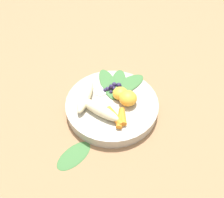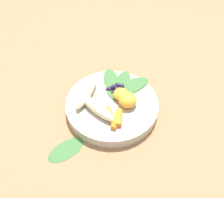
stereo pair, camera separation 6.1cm
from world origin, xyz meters
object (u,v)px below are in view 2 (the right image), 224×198
bowl (112,105)px  kale_leaf_stray (66,149)px  banana_peeled_left (97,108)px  orange_segment_near (121,94)px  banana_peeled_right (87,92)px

bowl → kale_leaf_stray: bearing=154.2°
banana_peeled_left → orange_segment_near: 0.08m
orange_segment_near → kale_leaf_stray: (-0.18, 0.10, -0.05)m
orange_segment_near → kale_leaf_stray: size_ratio=0.43×
banana_peeled_left → bowl: bearing=84.9°
orange_segment_near → banana_peeled_left: bearing=141.5°
bowl → orange_segment_near: orange_segment_near is taller
orange_segment_near → kale_leaf_stray: 0.21m
banana_peeled_left → orange_segment_near: bearing=79.7°
banana_peeled_left → orange_segment_near: orange_segment_near is taller
banana_peeled_right → bowl: bearing=93.6°
banana_peeled_right → kale_leaf_stray: bearing=4.2°
banana_peeled_right → orange_segment_near: bearing=105.0°
bowl → banana_peeled_left: bearing=146.7°
banana_peeled_right → kale_leaf_stray: size_ratio=1.27×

